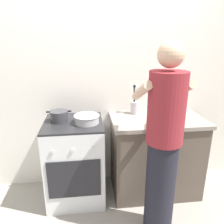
# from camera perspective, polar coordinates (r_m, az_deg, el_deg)

# --- Properties ---
(ground) EXTENTS (6.00, 6.00, 0.00)m
(ground) POSITION_cam_1_polar(r_m,az_deg,el_deg) (2.62, -0.83, -22.18)
(ground) COLOR gray
(back_wall) EXTENTS (3.20, 0.10, 2.50)m
(back_wall) POSITION_cam_1_polar(r_m,az_deg,el_deg) (2.56, 2.33, 8.11)
(back_wall) COLOR silver
(back_wall) RESTS_ON ground
(countertop) EXTENTS (1.00, 0.60, 0.90)m
(countertop) POSITION_cam_1_polar(r_m,az_deg,el_deg) (2.59, 11.19, -10.98)
(countertop) COLOR brown
(countertop) RESTS_ON ground
(stove_range) EXTENTS (0.60, 0.62, 0.90)m
(stove_range) POSITION_cam_1_polar(r_m,az_deg,el_deg) (2.48, -9.53, -12.35)
(stove_range) COLOR silver
(stove_range) RESTS_ON ground
(pot) EXTENTS (0.25, 0.19, 0.11)m
(pot) POSITION_cam_1_polar(r_m,az_deg,el_deg) (2.31, -13.62, -1.06)
(pot) COLOR #38383D
(pot) RESTS_ON stove_range
(mixing_bowl) EXTENTS (0.26, 0.26, 0.09)m
(mixing_bowl) POSITION_cam_1_polar(r_m,az_deg,el_deg) (2.22, -6.63, -1.71)
(mixing_bowl) COLOR #B7B7BC
(mixing_bowl) RESTS_ON stove_range
(utensil_crock) EXTENTS (0.10, 0.10, 0.34)m
(utensil_crock) POSITION_cam_1_polar(r_m,az_deg,el_deg) (2.49, 5.97, 1.83)
(utensil_crock) COLOR silver
(utensil_crock) RESTS_ON countertop
(spice_bottle) EXTENTS (0.04, 0.04, 0.09)m
(spice_bottle) POSITION_cam_1_polar(r_m,az_deg,el_deg) (2.36, 11.13, -0.78)
(spice_bottle) COLOR silver
(spice_bottle) RESTS_ON countertop
(oil_bottle) EXTENTS (0.07, 0.07, 0.22)m
(oil_bottle) POSITION_cam_1_polar(r_m,az_deg,el_deg) (2.41, 17.34, 0.32)
(oil_bottle) COLOR gold
(oil_bottle) RESTS_ON countertop
(person) EXTENTS (0.41, 0.50, 1.70)m
(person) POSITION_cam_1_polar(r_m,az_deg,el_deg) (1.89, 13.20, -8.63)
(person) COLOR black
(person) RESTS_ON ground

